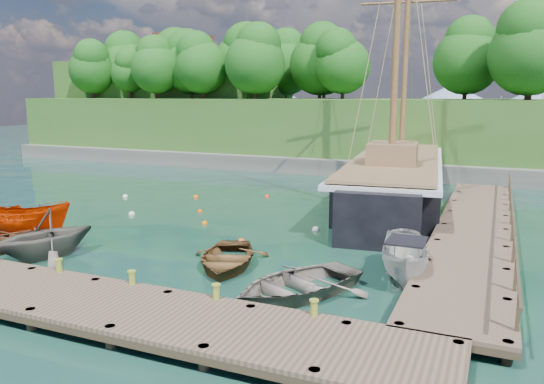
{
  "coord_description": "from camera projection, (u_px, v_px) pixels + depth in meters",
  "views": [
    {
      "loc": [
        12.26,
        -17.88,
        6.48
      ],
      "look_at": [
        2.75,
        4.25,
        2.0
      ],
      "focal_mm": 35.0,
      "sensor_mm": 36.0,
      "label": 1
    }
  ],
  "objects": [
    {
      "name": "bollard_3",
      "position": [
        217.0,
        318.0,
        15.54
      ],
      "size": [
        0.26,
        0.26,
        0.45
      ],
      "primitive_type": "cylinder",
      "color": "olive",
      "rests_on": "ground"
    },
    {
      "name": "dock_east",
      "position": [
        474.0,
        230.0,
        23.87
      ],
      "size": [
        3.2,
        24.0,
        1.1
      ],
      "color": "#4C3C2E",
      "rests_on": "ground"
    },
    {
      "name": "motorboat_orange",
      "position": [
        25.0,
        235.0,
        24.67
      ],
      "size": [
        4.61,
        3.3,
        1.67
      ],
      "primitive_type": "imported",
      "rotation": [
        0.0,
        0.0,
        2.01
      ],
      "color": "#C12A00",
      "rests_on": "ground"
    },
    {
      "name": "cabin_boat_white",
      "position": [
        405.0,
        279.0,
        18.75
      ],
      "size": [
        2.32,
        4.54,
        1.67
      ],
      "primitive_type": "imported",
      "rotation": [
        0.0,
        0.0,
        0.17
      ],
      "color": "beige",
      "rests_on": "ground"
    },
    {
      "name": "headland",
      "position": [
        236.0,
        103.0,
        54.41
      ],
      "size": [
        51.0,
        19.31,
        12.9
      ],
      "color": "#474744",
      "rests_on": "ground"
    },
    {
      "name": "bollard_1",
      "position": [
        61.0,
        289.0,
        17.87
      ],
      "size": [
        0.26,
        0.26,
        0.45
      ],
      "primitive_type": "cylinder",
      "color": "olive",
      "rests_on": "ground"
    },
    {
      "name": "mooring_buoy_7",
      "position": [
        241.0,
        242.0,
        23.48
      ],
      "size": [
        0.33,
        0.33,
        0.33
      ],
      "primitive_type": "sphere",
      "color": "#DC531F",
      "rests_on": "ground"
    },
    {
      "name": "distant_ridge",
      "position": [
        447.0,
        108.0,
        82.86
      ],
      "size": [
        117.0,
        40.0,
        10.0
      ],
      "color": "#728CA5",
      "rests_on": "ground"
    },
    {
      "name": "rowboat_0",
      "position": [
        7.0,
        249.0,
        22.5
      ],
      "size": [
        3.59,
        4.55,
        0.85
      ],
      "primitive_type": "imported",
      "rotation": [
        0.0,
        0.0,
        -0.17
      ],
      "color": "brown",
      "rests_on": "ground"
    },
    {
      "name": "mooring_buoy_5",
      "position": [
        267.0,
        197.0,
        33.65
      ],
      "size": [
        0.32,
        0.32,
        0.32
      ],
      "primitive_type": "sphere",
      "color": "red",
      "rests_on": "ground"
    },
    {
      "name": "rowboat_3",
      "position": [
        297.0,
        295.0,
        17.33
      ],
      "size": [
        5.33,
        5.86,
        0.99
      ],
      "primitive_type": "imported",
      "rotation": [
        0.0,
        0.0,
        -0.51
      ],
      "color": "#6D645A",
      "rests_on": "ground"
    },
    {
      "name": "mooring_buoy_6",
      "position": [
        125.0,
        197.0,
        33.71
      ],
      "size": [
        0.32,
        0.32,
        0.32
      ],
      "primitive_type": "sphere",
      "color": "white",
      "rests_on": "ground"
    },
    {
      "name": "mooring_buoy_4",
      "position": [
        196.0,
        198.0,
        33.48
      ],
      "size": [
        0.36,
        0.36,
        0.36
      ],
      "primitive_type": "sphere",
      "color": "#E0580A",
      "rests_on": "ground"
    },
    {
      "name": "mooring_buoy_3",
      "position": [
        316.0,
        230.0,
        25.51
      ],
      "size": [
        0.35,
        0.35,
        0.35
      ],
      "primitive_type": "sphere",
      "color": "white",
      "rests_on": "ground"
    },
    {
      "name": "rowboat_2",
      "position": [
        226.0,
        266.0,
        20.18
      ],
      "size": [
        4.24,
        5.0,
        0.88
      ],
      "primitive_type": "imported",
      "rotation": [
        0.0,
        0.0,
        0.33
      ],
      "color": "#54381C",
      "rests_on": "ground"
    },
    {
      "name": "bollard_2",
      "position": [
        133.0,
        302.0,
        16.71
      ],
      "size": [
        0.26,
        0.26,
        0.45
      ],
      "primitive_type": "cylinder",
      "color": "olive",
      "rests_on": "ground"
    },
    {
      "name": "mooring_buoy_2",
      "position": [
        205.0,
        224.0,
        26.73
      ],
      "size": [
        0.3,
        0.3,
        0.3
      ],
      "primitive_type": "sphere",
      "color": "#F86D00",
      "rests_on": "ground"
    },
    {
      "name": "ground",
      "position": [
        171.0,
        251.0,
        22.09
      ],
      "size": [
        160.0,
        160.0,
        0.0
      ],
      "primitive_type": "plane",
      "color": "#163A29",
      "rests_on": "ground"
    },
    {
      "name": "bollard_4",
      "position": [
        314.0,
        336.0,
        14.38
      ],
      "size": [
        0.26,
        0.26,
        0.45
      ],
      "primitive_type": "cylinder",
      "color": "olive",
      "rests_on": "ground"
    },
    {
      "name": "mooring_buoy_1",
      "position": [
        200.0,
        212.0,
        29.49
      ],
      "size": [
        0.28,
        0.28,
        0.28
      ],
      "primitive_type": "sphere",
      "color": "#EA5200",
      "rests_on": "ground"
    },
    {
      "name": "mooring_buoy_0",
      "position": [
        132.0,
        215.0,
        28.78
      ],
      "size": [
        0.35,
        0.35,
        0.35
      ],
      "primitive_type": "sphere",
      "color": "silver",
      "rests_on": "ground"
    },
    {
      "name": "rowboat_1",
      "position": [
        46.0,
        257.0,
        21.29
      ],
      "size": [
        4.6,
        4.93,
        2.1
      ],
      "primitive_type": "imported",
      "rotation": [
        0.0,
        0.0,
        -0.35
      ],
      "color": "#5A554C",
      "rests_on": "ground"
    },
    {
      "name": "dock_near",
      "position": [
        102.0,
        305.0,
        15.36
      ],
      "size": [
        20.0,
        3.2,
        1.1
      ],
      "color": "#4C3C2E",
      "rests_on": "ground"
    },
    {
      "name": "schooner",
      "position": [
        396.0,
        182.0,
        32.24
      ],
      "size": [
        7.34,
        28.37,
        20.95
      ],
      "rotation": [
        0.0,
        0.0,
        0.11
      ],
      "color": "black",
      "rests_on": "ground"
    }
  ]
}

